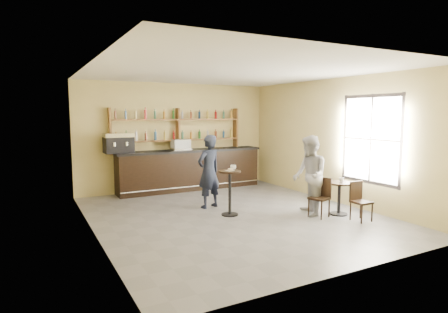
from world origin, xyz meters
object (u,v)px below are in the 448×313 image
espresso_machine (119,143)px  chair_south (362,202)px  bar_counter (190,170)px  pedestal_table (230,193)px  patron_second (309,176)px  chair_west (319,198)px  man_main (209,171)px  cafe_table (339,198)px  pastry_case (180,145)px

espresso_machine → chair_south: espresso_machine is taller
bar_counter → pedestal_table: (-0.35, -3.12, -0.10)m
pedestal_table → chair_south: size_ratio=1.22×
bar_counter → pedestal_table: size_ratio=4.41×
patron_second → chair_south: bearing=62.2°
bar_counter → chair_west: bar_counter is taller
espresso_machine → chair_west: (3.44, -4.20, -1.05)m
man_main → chair_west: man_main is taller
bar_counter → man_main: (-0.47, -2.26, 0.28)m
patron_second → pedestal_table: bearing=-93.4°
bar_counter → pedestal_table: bearing=-96.5°
espresso_machine → man_main: 2.87m
chair_west → chair_south: size_ratio=1.04×
cafe_table → chair_south: bearing=-85.2°
pedestal_table → patron_second: patron_second is taller
pastry_case → man_main: 2.32m
chair_west → patron_second: 0.53m
man_main → patron_second: patron_second is taller
espresso_machine → man_main: (1.65, -2.26, -0.60)m
pastry_case → chair_south: bearing=-65.5°
cafe_table → chair_south: size_ratio=0.89×
bar_counter → espresso_machine: (-2.12, 0.00, 0.88)m
pedestal_table → patron_second: bearing=-27.9°
chair_west → chair_south: 0.88m
espresso_machine → patron_second: bearing=-51.6°
bar_counter → cafe_table: size_ratio=6.00×
pedestal_table → man_main: (-0.11, 0.85, 0.38)m
espresso_machine → patron_second: size_ratio=0.42×
pastry_case → man_main: man_main is taller
chair_south → pedestal_table: bearing=142.5°
cafe_table → bar_counter: bearing=113.7°
pedestal_table → bar_counter: bearing=83.5°
espresso_machine → cafe_table: 5.93m
man_main → espresso_machine: bearing=-68.6°
man_main → cafe_table: (2.33, -1.98, -0.52)m
espresso_machine → pedestal_table: espresso_machine is taller
espresso_machine → chair_west: size_ratio=0.87×
chair_south → patron_second: (-0.69, 0.89, 0.49)m
espresso_machine → chair_south: size_ratio=0.91×
bar_counter → cafe_table: bearing=-66.3°
pastry_case → man_main: (-0.16, -2.26, -0.48)m
pastry_case → espresso_machine: bearing=179.8°
cafe_table → chair_west: 0.56m
man_main → pedestal_table: bearing=82.8°
pastry_case → chair_west: size_ratio=0.60×
man_main → cafe_table: size_ratio=2.38×
pastry_case → pedestal_table: 3.24m
pastry_case → pedestal_table: pastry_case is taller
bar_counter → chair_west: bearing=-72.6°
pastry_case → patron_second: 4.27m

